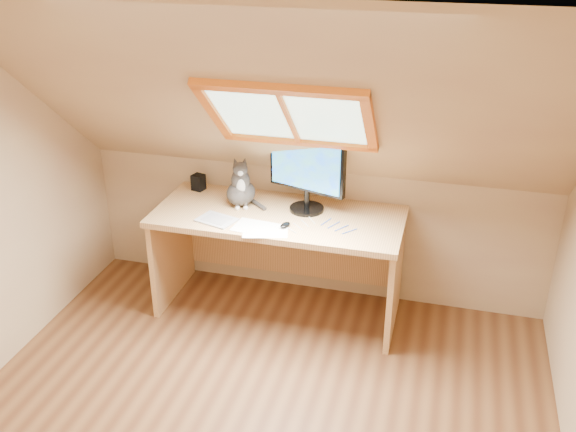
% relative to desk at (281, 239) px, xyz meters
% --- Properties ---
extents(room_shell, '(3.52, 3.52, 2.41)m').
position_rel_desk_xyz_m(room_shell, '(0.17, -1.55, 0.87)').
color(room_shell, tan).
rests_on(room_shell, ground).
extents(desk, '(1.75, 0.77, 0.80)m').
position_rel_desk_xyz_m(desk, '(0.00, 0.00, 0.00)').
color(desk, tan).
rests_on(desk, ground).
extents(monitor, '(0.57, 0.24, 0.53)m').
position_rel_desk_xyz_m(monitor, '(0.18, 0.03, 0.54)').
color(monitor, black).
rests_on(monitor, desk).
extents(cat, '(0.28, 0.30, 0.38)m').
position_rel_desk_xyz_m(cat, '(-0.30, 0.00, 0.37)').
color(cat, '#3D3836').
rests_on(cat, desk).
extents(desk_speaker, '(0.10, 0.10, 0.12)m').
position_rel_desk_xyz_m(desk_speaker, '(-0.70, 0.18, 0.30)').
color(desk_speaker, black).
rests_on(desk_speaker, desk).
extents(graphics_tablet, '(0.30, 0.25, 0.01)m').
position_rel_desk_xyz_m(graphics_tablet, '(-0.38, -0.29, 0.24)').
color(graphics_tablet, '#B2B2B7').
rests_on(graphics_tablet, desk).
extents(mouse, '(0.08, 0.10, 0.03)m').
position_rel_desk_xyz_m(mouse, '(0.10, -0.26, 0.25)').
color(mouse, black).
rests_on(mouse, desk).
extents(papers, '(0.33, 0.27, 0.00)m').
position_rel_desk_xyz_m(papers, '(-0.11, -0.33, 0.24)').
color(papers, white).
rests_on(papers, desk).
extents(cables, '(0.51, 0.26, 0.01)m').
position_rel_desk_xyz_m(cables, '(0.35, -0.19, 0.24)').
color(cables, silver).
rests_on(cables, desk).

